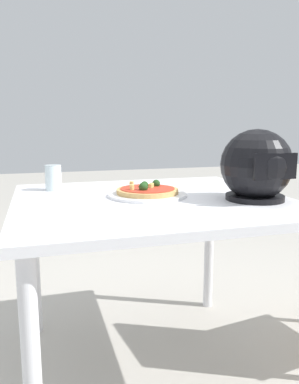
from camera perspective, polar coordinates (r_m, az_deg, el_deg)
ground_plane at (r=1.75m, az=0.29°, el=-24.93°), size 14.00×14.00×0.00m
dining_table at (r=1.48m, az=0.32°, el=-4.02°), size 1.04×0.97×0.73m
pizza_plate at (r=1.49m, az=-0.31°, el=-0.42°), size 0.31×0.31×0.01m
pizza at (r=1.49m, az=-0.32°, el=0.27°), size 0.25×0.25×0.05m
motorcycle_helmet at (r=1.46m, az=15.99°, el=3.77°), size 0.27×0.27×0.27m
drinking_glass at (r=1.68m, az=-14.47°, el=2.13°), size 0.07×0.07×0.11m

